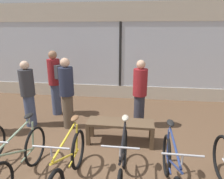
{
  "coord_description": "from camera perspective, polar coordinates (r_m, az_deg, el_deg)",
  "views": [
    {
      "loc": [
        0.6,
        -2.83,
        2.34
      ],
      "look_at": [
        0.0,
        1.77,
        0.95
      ],
      "focal_mm": 32.0,
      "sensor_mm": 36.0,
      "label": 1
    }
  ],
  "objects": [
    {
      "name": "bicycle_right",
      "position": [
        3.19,
        16.61,
        -22.01
      ],
      "size": [
        0.46,
        1.7,
        1.02
      ],
      "color": "black",
      "rests_on": "ground_plane"
    },
    {
      "name": "customer_near_bench",
      "position": [
        4.87,
        -12.76,
        -0.77
      ],
      "size": [
        0.44,
        0.44,
        1.73
      ],
      "color": "brown",
      "rests_on": "ground_plane"
    },
    {
      "name": "display_bench",
      "position": [
        4.29,
        2.38,
        -10.24
      ],
      "size": [
        1.4,
        0.44,
        0.49
      ],
      "color": "brown",
      "rests_on": "ground_plane"
    },
    {
      "name": "bicycle_center_left",
      "position": [
        3.26,
        -12.44,
        -20.7
      ],
      "size": [
        0.46,
        1.73,
        1.02
      ],
      "color": "black",
      "rests_on": "ground_plane"
    },
    {
      "name": "ground_plane",
      "position": [
        3.72,
        -3.82,
        -22.34
      ],
      "size": [
        24.0,
        24.0,
        0.0
      ],
      "primitive_type": "plane",
      "color": "brown"
    },
    {
      "name": "customer_near_rack",
      "position": [
        4.87,
        7.94,
        -0.93
      ],
      "size": [
        0.37,
        0.37,
        1.67
      ],
      "color": "#2D2D38",
      "rests_on": "ground_plane"
    },
    {
      "name": "customer_by_window",
      "position": [
        5.28,
        -22.88,
        -0.9
      ],
      "size": [
        0.41,
        0.41,
        1.65
      ],
      "color": "#424C6B",
      "rests_on": "ground_plane"
    },
    {
      "name": "bicycle_center_right",
      "position": [
        3.21,
        3.04,
        -20.87
      ],
      "size": [
        0.46,
        1.74,
        1.02
      ],
      "color": "black",
      "rests_on": "ground_plane"
    },
    {
      "name": "bicycle_left",
      "position": [
        3.57,
        -24.94,
        -18.13
      ],
      "size": [
        0.46,
        1.71,
        1.03
      ],
      "color": "black",
      "rests_on": "ground_plane"
    },
    {
      "name": "shop_back_wall",
      "position": [
        6.84,
        2.41,
        10.77
      ],
      "size": [
        12.0,
        0.08,
        3.2
      ],
      "color": "beige",
      "rests_on": "ground_plane"
    },
    {
      "name": "customer_mid_floor",
      "position": [
        5.74,
        -15.93,
        2.36
      ],
      "size": [
        0.56,
        0.49,
        1.81
      ],
      "color": "#424C6B",
      "rests_on": "ground_plane"
    }
  ]
}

